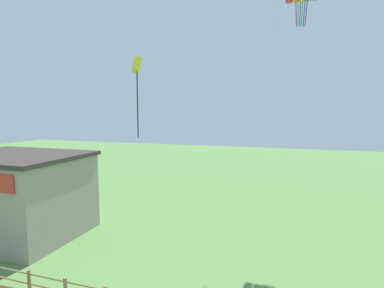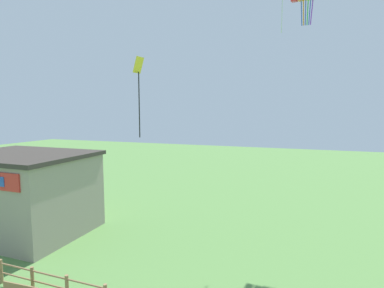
{
  "view_description": "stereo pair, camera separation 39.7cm",
  "coord_description": "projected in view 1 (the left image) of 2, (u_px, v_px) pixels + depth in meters",
  "views": [
    {
      "loc": [
        3.54,
        -3.31,
        7.41
      ],
      "look_at": [
        0.0,
        7.51,
        6.18
      ],
      "focal_mm": 28.0,
      "sensor_mm": 36.0,
      "label": 1
    },
    {
      "loc": [
        3.91,
        -3.18,
        7.41
      ],
      "look_at": [
        0.0,
        7.51,
        6.18
      ],
      "focal_mm": 28.0,
      "sensor_mm": 36.0,
      "label": 2
    }
  ],
  "objects": [
    {
      "name": "kite_yellow_diamond",
      "position": [
        137.0,
        85.0,
        12.77
      ],
      "size": [
        0.31,
        0.53,
        3.44
      ],
      "color": "yellow"
    },
    {
      "name": "seaside_building",
      "position": [
        16.0,
        194.0,
        18.02
      ],
      "size": [
        8.02,
        5.98,
        4.91
      ],
      "color": "gray",
      "rests_on": "ground_plane"
    }
  ]
}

